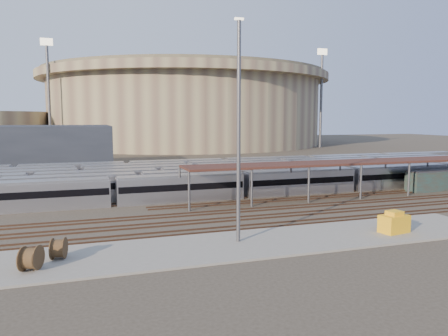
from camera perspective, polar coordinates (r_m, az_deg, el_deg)
ground at (r=57.30m, az=3.59°, el=-5.33°), size 420.00×420.00×0.00m
apron at (r=41.97m, az=4.99°, el=-9.66°), size 50.00×9.00×0.20m
subway_trains at (r=74.21m, az=-1.77°, el=-1.17°), size 127.07×23.90×3.60m
inspection_shed at (r=70.97m, az=19.04°, el=0.70°), size 60.30×6.00×5.30m
empty_tracks at (r=52.79m, az=5.64°, el=-6.28°), size 170.00×9.62×0.18m
stadium at (r=197.44m, az=-5.06°, el=7.93°), size 124.00×124.00×32.50m
service_building at (r=108.02m, az=-25.87°, el=2.32°), size 42.00×20.00×10.00m
floodlight_0 at (r=162.39m, az=-21.92°, el=9.25°), size 4.00×1.00×38.40m
floodlight_2 at (r=177.39m, az=12.59°, el=9.30°), size 4.00×1.00×38.40m
floodlight_3 at (r=212.39m, az=-15.69°, el=8.74°), size 4.00×1.00×38.40m
teal_boxcar at (r=80.25m, az=26.61°, el=-1.45°), size 13.55×3.27×3.14m
cable_reel_west at (r=39.14m, az=-20.79°, el=-9.79°), size 1.37×1.95×1.77m
cable_reel_east at (r=37.08m, az=-23.91°, el=-10.72°), size 1.73×2.18×1.92m
yard_light_pole at (r=40.24m, az=1.93°, el=4.74°), size 0.81×0.36×20.49m
yellow_equipment at (r=47.98m, az=21.32°, el=-6.80°), size 3.11×2.23×1.78m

